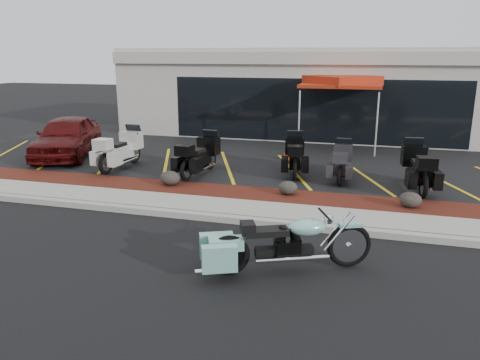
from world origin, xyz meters
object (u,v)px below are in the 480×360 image
(hero_cruiser, at_px, (349,239))
(touring_white, at_px, (134,144))
(traffic_cone, at_px, (287,153))
(popup_canopy, at_px, (342,82))
(parked_car, at_px, (67,136))

(hero_cruiser, distance_m, touring_white, 9.58)
(hero_cruiser, height_order, traffic_cone, hero_cruiser)
(traffic_cone, relative_size, popup_canopy, 0.15)
(hero_cruiser, height_order, popup_canopy, popup_canopy)
(parked_car, bearing_deg, popup_canopy, 6.49)
(touring_white, distance_m, parked_car, 2.85)
(hero_cruiser, height_order, parked_car, parked_car)
(hero_cruiser, distance_m, parked_car, 12.07)
(touring_white, relative_size, traffic_cone, 4.62)
(touring_white, distance_m, traffic_cone, 5.31)
(parked_car, distance_m, traffic_cone, 7.94)
(hero_cruiser, relative_size, traffic_cone, 6.25)
(hero_cruiser, bearing_deg, traffic_cone, 84.03)
(touring_white, height_order, traffic_cone, touring_white)
(parked_car, height_order, popup_canopy, popup_canopy)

